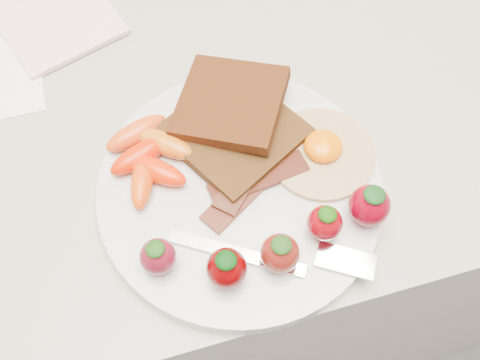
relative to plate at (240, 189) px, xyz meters
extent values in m
cube|color=gray|center=(0.02, 0.17, -0.46)|extent=(2.00, 0.60, 0.90)
cylinder|color=silver|center=(0.00, 0.00, 0.00)|extent=(0.27, 0.27, 0.02)
cube|color=black|center=(0.01, 0.05, 0.02)|extent=(0.15, 0.15, 0.01)
cube|color=black|center=(0.01, 0.08, 0.03)|extent=(0.14, 0.14, 0.02)
cylinder|color=beige|center=(0.08, 0.01, 0.01)|extent=(0.13, 0.13, 0.01)
ellipsoid|color=#F66C00|center=(0.09, 0.01, 0.02)|extent=(0.05, 0.05, 0.02)
cube|color=black|center=(0.00, -0.01, 0.01)|extent=(0.09, 0.07, 0.00)
cube|color=black|center=(0.02, 0.00, 0.01)|extent=(0.10, 0.04, 0.00)
cube|color=black|center=(0.01, 0.01, 0.02)|extent=(0.08, 0.09, 0.00)
ellipsoid|color=red|center=(-0.08, 0.05, 0.02)|extent=(0.07, 0.05, 0.02)
ellipsoid|color=red|center=(-0.07, 0.03, 0.02)|extent=(0.07, 0.06, 0.02)
ellipsoid|color=#E04108|center=(-0.09, 0.02, 0.02)|extent=(0.04, 0.06, 0.02)
ellipsoid|color=#CA5B12|center=(-0.06, 0.06, 0.02)|extent=(0.06, 0.06, 0.02)
ellipsoid|color=#D64212|center=(-0.08, 0.08, 0.02)|extent=(0.07, 0.04, 0.02)
ellipsoid|color=maroon|center=(-0.09, -0.06, 0.03)|extent=(0.03, 0.03, 0.04)
ellipsoid|color=#153C0D|center=(-0.09, -0.06, 0.04)|extent=(0.02, 0.02, 0.01)
ellipsoid|color=#520001|center=(-0.03, -0.08, 0.03)|extent=(0.03, 0.03, 0.04)
ellipsoid|color=black|center=(-0.03, -0.08, 0.05)|extent=(0.02, 0.02, 0.01)
ellipsoid|color=maroon|center=(0.01, -0.08, 0.03)|extent=(0.03, 0.03, 0.04)
ellipsoid|color=#173B0E|center=(0.01, -0.08, 0.05)|extent=(0.02, 0.02, 0.01)
ellipsoid|color=maroon|center=(0.06, -0.07, 0.03)|extent=(0.03, 0.03, 0.04)
ellipsoid|color=#133F05|center=(0.06, -0.07, 0.04)|extent=(0.02, 0.02, 0.01)
ellipsoid|color=maroon|center=(0.10, -0.06, 0.03)|extent=(0.04, 0.04, 0.04)
ellipsoid|color=#0D360F|center=(0.10, -0.06, 0.05)|extent=(0.02, 0.02, 0.01)
cube|color=silver|center=(-0.02, -0.07, 0.01)|extent=(0.11, 0.07, 0.00)
cube|color=silver|center=(0.07, -0.10, 0.01)|extent=(0.06, 0.05, 0.00)
cube|color=#F2BBC7|center=(-0.15, 0.30, 0.00)|extent=(0.18, 0.21, 0.01)
camera|label=1|loc=(-0.06, -0.23, 0.45)|focal=40.00mm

